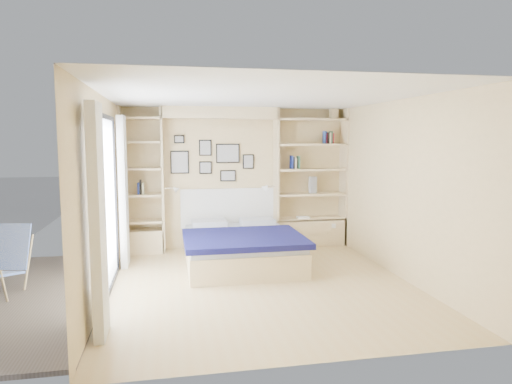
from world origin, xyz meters
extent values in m
plane|color=tan|center=(0.00, 0.00, 0.00)|extent=(4.50, 4.50, 0.00)
plane|color=#D5B880|center=(0.00, 2.25, 1.25)|extent=(4.00, 0.00, 4.00)
plane|color=#D5B880|center=(0.00, -2.25, 1.25)|extent=(4.00, 0.00, 4.00)
plane|color=#D5B880|center=(-2.00, 0.00, 1.25)|extent=(0.00, 4.50, 4.50)
plane|color=#D5B880|center=(2.00, 0.00, 1.25)|extent=(0.00, 4.50, 4.50)
plane|color=white|center=(0.00, 0.00, 2.50)|extent=(4.50, 4.50, 0.00)
cube|color=beige|center=(-1.30, 2.08, 1.25)|extent=(0.04, 0.35, 2.50)
cube|color=beige|center=(0.70, 2.08, 1.25)|extent=(0.04, 0.35, 2.50)
cube|color=beige|center=(-0.30, 2.08, 2.40)|extent=(2.00, 0.35, 0.20)
cube|color=beige|center=(1.98, 2.08, 1.25)|extent=(0.04, 0.35, 2.50)
cube|color=beige|center=(-1.98, 2.08, 1.25)|extent=(0.04, 0.35, 2.50)
cube|color=beige|center=(1.35, 2.08, 0.25)|extent=(1.30, 0.35, 0.50)
cube|color=beige|center=(-1.65, 2.08, 0.20)|extent=(0.70, 0.35, 0.40)
cube|color=black|center=(-1.97, 0.00, 2.23)|extent=(0.04, 2.08, 0.06)
cube|color=black|center=(-1.97, 0.00, 0.03)|extent=(0.04, 2.08, 0.06)
cube|color=black|center=(-1.97, -1.02, 1.10)|extent=(0.04, 0.06, 2.20)
cube|color=black|center=(-1.97, 1.02, 1.10)|extent=(0.04, 0.06, 2.20)
cube|color=silver|center=(-1.98, 0.00, 1.12)|extent=(0.01, 2.00, 2.20)
cube|color=white|center=(-1.88, -1.30, 1.15)|extent=(0.10, 0.45, 2.30)
cube|color=white|center=(-1.88, 1.30, 1.15)|extent=(0.10, 0.45, 2.30)
cube|color=beige|center=(1.35, 2.08, 0.50)|extent=(1.30, 0.35, 0.04)
cube|color=beige|center=(1.35, 2.08, 0.95)|extent=(1.30, 0.35, 0.04)
cube|color=beige|center=(1.35, 2.08, 1.40)|extent=(1.30, 0.35, 0.04)
cube|color=beige|center=(1.35, 2.08, 1.85)|extent=(1.30, 0.35, 0.04)
cube|color=beige|center=(1.35, 2.08, 2.30)|extent=(1.30, 0.35, 0.04)
cube|color=beige|center=(-1.65, 2.08, 0.55)|extent=(0.70, 0.35, 0.04)
cube|color=beige|center=(-1.65, 2.08, 1.00)|extent=(0.70, 0.35, 0.04)
cube|color=beige|center=(-1.65, 2.08, 1.45)|extent=(0.70, 0.35, 0.04)
cube|color=beige|center=(-1.65, 2.08, 1.90)|extent=(0.70, 0.35, 0.04)
cube|color=beige|center=(-1.65, 2.08, 2.30)|extent=(0.70, 0.35, 0.04)
cube|color=beige|center=(-0.12, 1.05, 0.18)|extent=(1.66, 2.08, 0.36)
cube|color=#B5BAC5|center=(-0.12, 1.05, 0.41)|extent=(1.62, 2.04, 0.10)
cube|color=#0F0F40|center=(-0.12, 0.69, 0.48)|extent=(1.76, 1.46, 0.08)
cube|color=#B5BAC5|center=(-0.54, 1.79, 0.52)|extent=(0.57, 0.42, 0.12)
cube|color=#B5BAC5|center=(0.30, 1.79, 0.52)|extent=(0.57, 0.42, 0.12)
cube|color=white|center=(-0.12, 2.22, 0.72)|extent=(1.76, 0.04, 0.70)
cube|color=black|center=(-1.00, 2.23, 1.55)|extent=(0.32, 0.02, 0.40)
cube|color=gray|center=(-1.00, 2.21, 1.55)|extent=(0.28, 0.01, 0.36)
cube|color=black|center=(-0.55, 2.23, 1.80)|extent=(0.22, 0.02, 0.28)
cube|color=gray|center=(-0.55, 2.21, 1.80)|extent=(0.18, 0.01, 0.24)
cube|color=black|center=(-0.55, 2.23, 1.45)|extent=(0.22, 0.02, 0.22)
cube|color=gray|center=(-0.55, 2.21, 1.45)|extent=(0.18, 0.01, 0.18)
cube|color=black|center=(-0.15, 2.23, 1.70)|extent=(0.42, 0.02, 0.34)
cube|color=gray|center=(-0.15, 2.21, 1.70)|extent=(0.38, 0.01, 0.30)
cube|color=black|center=(-0.15, 2.23, 1.30)|extent=(0.28, 0.02, 0.20)
cube|color=gray|center=(-0.15, 2.21, 1.30)|extent=(0.24, 0.01, 0.16)
cube|color=black|center=(0.22, 2.23, 1.55)|extent=(0.20, 0.02, 0.26)
cube|color=gray|center=(0.22, 2.21, 1.55)|extent=(0.16, 0.01, 0.22)
cube|color=black|center=(-1.00, 2.23, 1.95)|extent=(0.18, 0.02, 0.14)
cube|color=gray|center=(-1.00, 2.21, 1.95)|extent=(0.14, 0.01, 0.10)
cylinder|color=silver|center=(-1.16, 2.00, 1.12)|extent=(0.20, 0.02, 0.02)
cone|color=white|center=(-1.06, 2.00, 1.10)|extent=(0.13, 0.12, 0.15)
cylinder|color=silver|center=(0.56, 2.00, 1.12)|extent=(0.20, 0.02, 0.02)
cone|color=white|center=(0.46, 2.00, 1.10)|extent=(0.13, 0.12, 0.15)
cube|color=navy|center=(0.98, 2.07, 1.54)|extent=(0.03, 0.15, 0.24)
cube|color=black|center=(1.01, 2.07, 1.53)|extent=(0.03, 0.15, 0.22)
cube|color=#BFB28C|center=(1.05, 2.07, 1.51)|extent=(0.04, 0.15, 0.19)
cube|color=#295E46|center=(1.11, 2.07, 1.53)|extent=(0.03, 0.15, 0.23)
cube|color=maroon|center=(1.61, 2.07, 1.96)|extent=(0.02, 0.15, 0.19)
cube|color=navy|center=(1.60, 2.07, 1.98)|extent=(0.03, 0.15, 0.23)
cube|color=black|center=(1.65, 2.07, 1.97)|extent=(0.03, 0.15, 0.21)
cube|color=beige|center=(1.68, 2.07, 1.97)|extent=(0.04, 0.15, 0.20)
cube|color=#26593F|center=(1.72, 2.07, 1.98)|extent=(0.03, 0.15, 0.22)
cube|color=#A32128|center=(1.74, 2.07, 1.96)|extent=(0.03, 0.15, 0.19)
cube|color=navy|center=(-1.70, 2.07, 1.12)|extent=(0.02, 0.15, 0.19)
cube|color=black|center=(-1.67, 2.07, 1.14)|extent=(0.03, 0.15, 0.24)
cube|color=#B1AF85|center=(-1.63, 2.07, 1.12)|extent=(0.03, 0.15, 0.19)
cube|color=beige|center=(1.76, 2.07, 2.40)|extent=(0.13, 0.13, 0.15)
cone|color=beige|center=(1.76, 2.07, 2.51)|extent=(0.20, 0.20, 0.08)
cube|color=slate|center=(1.39, 2.07, 1.12)|extent=(0.12, 0.12, 0.30)
cube|color=white|center=(1.20, 2.02, 0.54)|extent=(0.22, 0.16, 0.03)
cylinder|color=tan|center=(-3.13, -0.20, 0.22)|extent=(0.05, 0.15, 0.44)
cylinder|color=tan|center=(-3.02, 0.40, 0.33)|extent=(0.09, 0.35, 0.72)
cube|color=#2F51B8|center=(-3.26, 0.48, 0.55)|extent=(0.53, 0.32, 0.58)
camera|label=1|loc=(-1.20, -5.86, 1.95)|focal=32.00mm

